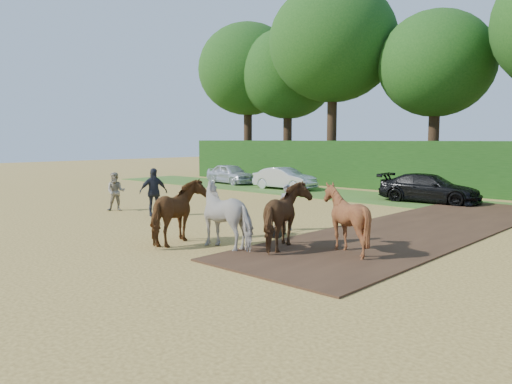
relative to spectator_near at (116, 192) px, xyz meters
The scene contains 9 objects.
ground 10.34m from the spectator_near, 11.38° to the right, with size 120.00×120.00×0.00m, color gold.
earth_strip 12.65m from the spectator_near, 23.16° to the left, with size 4.50×17.00×0.05m, color #472D1C.
grass_verge 15.68m from the spectator_near, 49.81° to the left, with size 50.00×5.00×0.03m, color #38601E.
hedgerow 19.33m from the spectator_near, 58.46° to the left, with size 46.00×1.60×3.00m, color #14380F.
spectator_near is the anchor object (origin of this frame).
spectator_far 2.40m from the spectator_near, ahead, with size 1.14×0.47×1.94m, color #23262F.
plough_team 9.68m from the spectator_near, ahead, with size 6.23×5.46×1.89m.
parked_cars 16.28m from the spectator_near, 47.50° to the left, with size 35.46×3.56×1.47m.
treeline 22.87m from the spectator_near, 66.82° to the left, with size 48.70×10.60×14.21m.
Camera 1 is at (9.00, -9.45, 3.09)m, focal length 35.00 mm.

